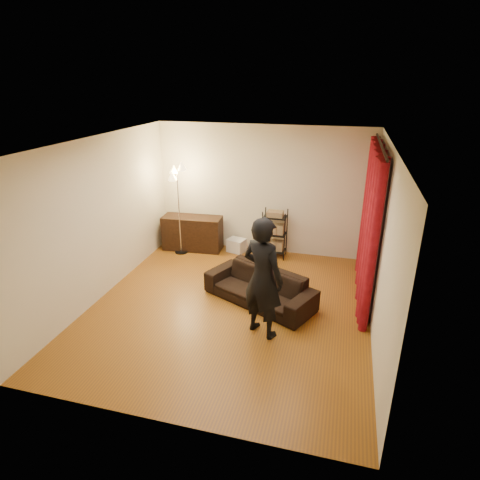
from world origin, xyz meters
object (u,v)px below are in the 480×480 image
(media_cabinet, at_px, (193,233))
(person, at_px, (263,278))
(storage_boxes, at_px, (236,245))
(wire_shelf, at_px, (275,234))
(sofa, at_px, (260,287))
(floor_lamp, at_px, (179,211))

(media_cabinet, bearing_deg, person, -55.52)
(person, xyz_separation_m, storage_boxes, (-1.16, 2.79, -0.76))
(media_cabinet, distance_m, wire_shelf, 1.82)
(sofa, height_order, wire_shelf, wire_shelf)
(sofa, relative_size, wire_shelf, 1.86)
(sofa, bearing_deg, wire_shelf, 118.08)
(sofa, xyz_separation_m, floor_lamp, (-2.09, 1.59, 0.68))
(person, relative_size, storage_boxes, 5.09)
(storage_boxes, bearing_deg, person, -67.37)
(media_cabinet, xyz_separation_m, wire_shelf, (1.82, 0.06, 0.14))
(storage_boxes, bearing_deg, wire_shelf, -1.59)
(floor_lamp, bearing_deg, person, -46.65)
(sofa, height_order, storage_boxes, sofa)
(sofa, height_order, floor_lamp, floor_lamp)
(storage_boxes, relative_size, wire_shelf, 0.35)
(sofa, xyz_separation_m, storage_boxes, (-0.94, 1.93, -0.13))
(floor_lamp, bearing_deg, sofa, -37.26)
(sofa, height_order, media_cabinet, media_cabinet)
(wire_shelf, bearing_deg, storage_boxes, 177.97)
(wire_shelf, relative_size, floor_lamp, 0.54)
(sofa, distance_m, wire_shelf, 1.92)
(person, height_order, storage_boxes, person)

